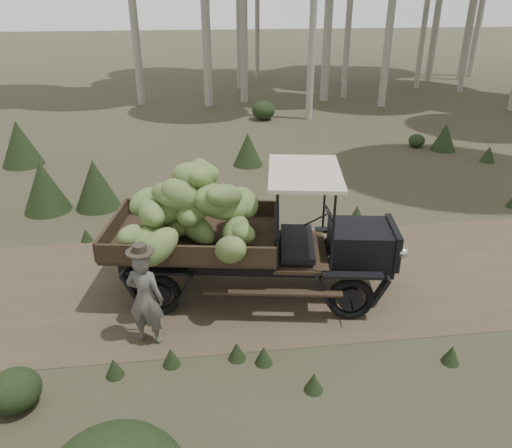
{
  "coord_description": "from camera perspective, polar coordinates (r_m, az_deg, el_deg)",
  "views": [
    {
      "loc": [
        -2.66,
        -7.98,
        5.06
      ],
      "look_at": [
        -1.7,
        -0.27,
        1.34
      ],
      "focal_mm": 35.0,
      "sensor_mm": 36.0,
      "label": 1
    }
  ],
  "objects": [
    {
      "name": "ground",
      "position": [
        9.82,
        9.72,
        -5.84
      ],
      "size": [
        120.0,
        120.0,
        0.0
      ],
      "primitive_type": "plane",
      "color": "#473D2B",
      "rests_on": "ground"
    },
    {
      "name": "banana_truck",
      "position": [
        8.51,
        -4.26,
        0.57
      ],
      "size": [
        5.26,
        2.74,
        2.55
      ],
      "rotation": [
        0.0,
        0.0,
        -0.17
      ],
      "color": "black",
      "rests_on": "ground"
    },
    {
      "name": "dirt_track",
      "position": [
        9.82,
        9.72,
        -5.82
      ],
      "size": [
        70.0,
        4.0,
        0.01
      ],
      "primitive_type": "cube",
      "color": "brown",
      "rests_on": "ground"
    },
    {
      "name": "farmer",
      "position": [
        7.8,
        -12.54,
        -8.17
      ],
      "size": [
        0.67,
        0.55,
        1.71
      ],
      "rotation": [
        0.0,
        0.0,
        2.79
      ],
      "color": "#5A5953",
      "rests_on": "ground"
    },
    {
      "name": "undergrowth",
      "position": [
        7.1,
        0.99,
        -13.79
      ],
      "size": [
        22.75,
        24.59,
        1.39
      ],
      "color": "#233319",
      "rests_on": "ground"
    }
  ]
}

